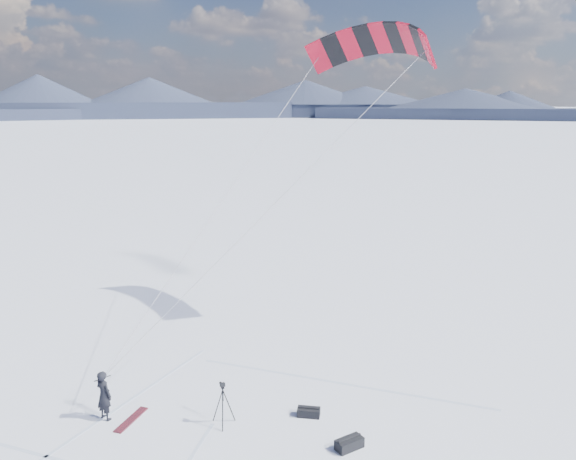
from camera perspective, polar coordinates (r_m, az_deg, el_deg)
ground at (r=17.68m, az=-4.80°, el=-20.23°), size 1800.00×1800.00×0.00m
horizon_hills at (r=15.57m, az=-5.13°, el=-5.15°), size 704.00×704.00×10.84m
snow_tracks at (r=16.93m, az=-8.89°, el=-22.01°), size 13.93×10.25×0.01m
snowkiter at (r=19.32m, az=-18.02°, el=-17.75°), size 0.58×0.69×1.60m
snowboard at (r=19.01m, az=-15.64°, el=-18.06°), size 1.33×1.14×0.04m
tripod at (r=17.85m, az=-6.65°, el=-16.55°), size 0.63×0.72×1.38m
gear_bag_a at (r=17.16m, az=6.25°, el=-20.75°), size 0.81×0.39×0.36m
gear_bag_b at (r=18.52m, az=2.11°, el=-17.98°), size 0.76×0.73×0.32m
power_kite at (r=25.44m, az=8.79°, el=18.00°), size 14.28×6.36×11.56m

